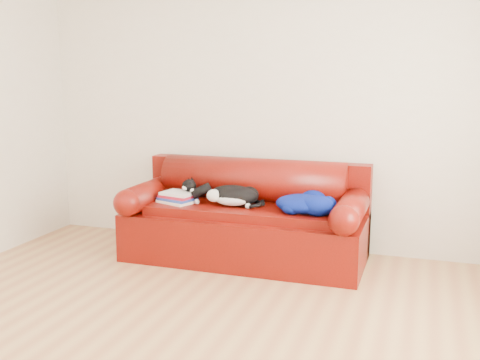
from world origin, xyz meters
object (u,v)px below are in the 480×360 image
Objects in this scene: book_stack at (178,197)px; cat at (233,196)px; sofa_base at (245,233)px; blanket at (305,203)px.

cat is at bearing 4.53° from book_stack.
blanket is (0.55, -0.08, 0.34)m from sofa_base.
cat reaches higher than book_stack.
book_stack is 0.67× the size of blanket.
book_stack is at bearing -168.88° from sofa_base.
cat reaches higher than sofa_base.
sofa_base is 3.28× the size of cat.
sofa_base is at bearing 11.12° from book_stack.
blanket is (0.64, -0.00, -0.01)m from cat.
book_stack is 0.51m from cat.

